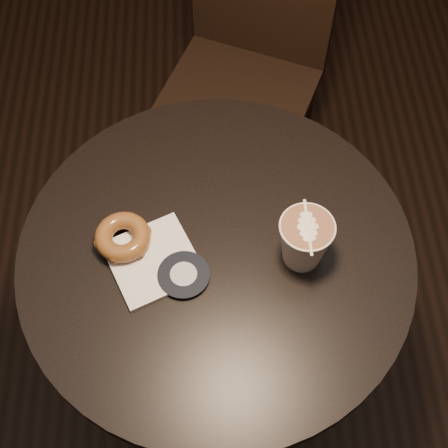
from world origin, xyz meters
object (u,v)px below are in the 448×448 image
object	(u,v)px
cafe_table	(217,296)
doughnut	(123,237)
pastry_bag	(153,260)
latte_cup	(304,242)
chair	(250,44)

from	to	relation	value
cafe_table	doughnut	distance (m)	0.28
pastry_bag	doughnut	xyz separation A→B (m)	(-0.05, 0.04, 0.02)
doughnut	latte_cup	bearing A→B (deg)	-7.16
chair	pastry_bag	world-z (taller)	chair
cafe_table	doughnut	bearing A→B (deg)	173.51
cafe_table	doughnut	xyz separation A→B (m)	(-0.16, 0.02, 0.22)
cafe_table	pastry_bag	xyz separation A→B (m)	(-0.11, -0.02, 0.20)
doughnut	chair	bearing A→B (deg)	68.63
chair	pastry_bag	size ratio (longest dim) A/B	6.82
pastry_bag	latte_cup	size ratio (longest dim) A/B	1.39
pastry_bag	doughnut	size ratio (longest dim) A/B	1.46
pastry_bag	doughnut	distance (m)	0.07
latte_cup	cafe_table	bearing A→B (deg)	172.11
cafe_table	latte_cup	size ratio (longest dim) A/B	7.28
cafe_table	pastry_bag	distance (m)	0.23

